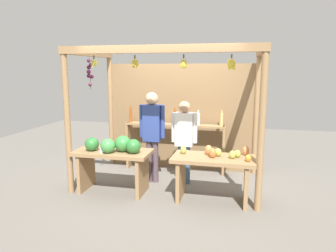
# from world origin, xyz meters

# --- Properties ---
(ground_plane) EXTENTS (12.00, 12.00, 0.00)m
(ground_plane) POSITION_xyz_m (0.00, 0.00, 0.00)
(ground_plane) COLOR slate
(ground_plane) RESTS_ON ground
(market_stall) EXTENTS (3.23, 1.89, 2.46)m
(market_stall) POSITION_xyz_m (-0.00, 0.42, 1.42)
(market_stall) COLOR #99754C
(market_stall) RESTS_ON ground
(fruit_counter_left) EXTENTS (1.31, 0.65, 1.00)m
(fruit_counter_left) POSITION_xyz_m (-0.82, -0.70, 0.66)
(fruit_counter_left) COLOR #99754C
(fruit_counter_left) RESTS_ON ground
(fruit_counter_right) EXTENTS (1.31, 0.64, 0.89)m
(fruit_counter_right) POSITION_xyz_m (0.87, -0.66, 0.56)
(fruit_counter_right) COLOR #99754C
(fruit_counter_right) RESTS_ON ground
(bottle_shelf_unit) EXTENTS (2.07, 0.22, 1.36)m
(bottle_shelf_unit) POSITION_xyz_m (-0.07, 0.67, 0.78)
(bottle_shelf_unit) COLOR #99754C
(bottle_shelf_unit) RESTS_ON ground
(vendor_man) EXTENTS (0.48, 0.23, 1.70)m
(vendor_man) POSITION_xyz_m (-0.33, -0.06, 1.03)
(vendor_man) COLOR #55434D
(vendor_man) RESTS_ON ground
(vendor_woman) EXTENTS (0.48, 0.21, 1.54)m
(vendor_woman) POSITION_xyz_m (0.26, 0.01, 0.92)
(vendor_woman) COLOR #3F5C7E
(vendor_woman) RESTS_ON ground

